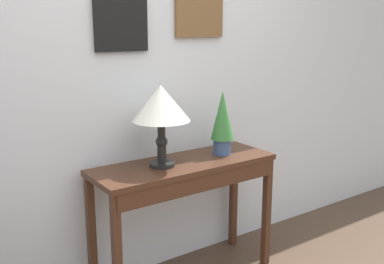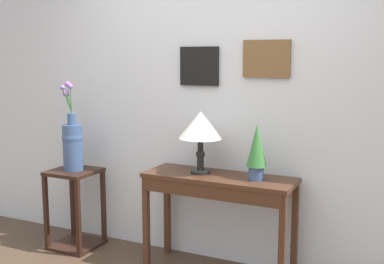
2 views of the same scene
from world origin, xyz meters
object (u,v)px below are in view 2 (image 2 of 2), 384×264
at_px(table_lamp, 201,127).
at_px(pedestal_stand_left, 75,209).
at_px(console_table, 218,191).
at_px(potted_plant_on_console, 257,150).
at_px(flower_vase_tall, 73,142).

height_order(table_lamp, pedestal_stand_left, table_lamp).
distance_m(console_table, pedestal_stand_left, 1.39).
bearing_deg(table_lamp, console_table, -8.37).
xyz_separation_m(console_table, potted_plant_on_console, (0.30, 0.02, 0.34)).
relative_size(table_lamp, flower_vase_tall, 0.63).
distance_m(table_lamp, pedestal_stand_left, 1.44).
relative_size(table_lamp, pedestal_stand_left, 0.69).
height_order(potted_plant_on_console, flower_vase_tall, flower_vase_tall).
height_order(table_lamp, flower_vase_tall, flower_vase_tall).
bearing_deg(potted_plant_on_console, flower_vase_tall, -177.88).
height_order(pedestal_stand_left, flower_vase_tall, flower_vase_tall).
relative_size(pedestal_stand_left, flower_vase_tall, 0.91).
relative_size(console_table, pedestal_stand_left, 1.66).
bearing_deg(console_table, pedestal_stand_left, -178.30).
bearing_deg(potted_plant_on_console, table_lamp, 179.79).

